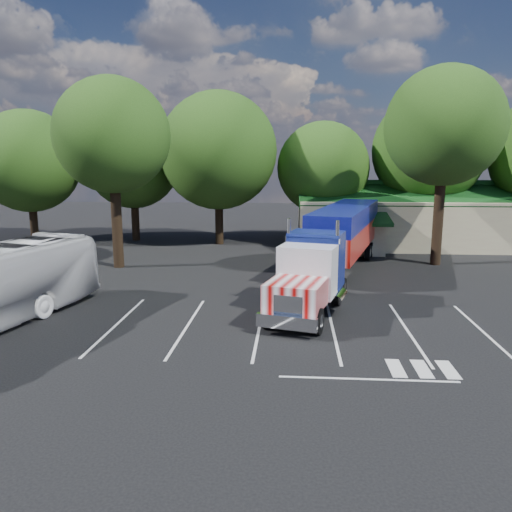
# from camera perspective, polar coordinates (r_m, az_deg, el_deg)

# --- Properties ---
(ground) EXTENTS (120.00, 120.00, 0.00)m
(ground) POSITION_cam_1_polar(r_m,az_deg,el_deg) (27.83, 1.21, -4.17)
(ground) COLOR black
(ground) RESTS_ON ground
(event_hall) EXTENTS (24.20, 14.12, 5.55)m
(event_hall) POSITION_cam_1_polar(r_m,az_deg,el_deg) (46.61, 19.59, 4.05)
(event_hall) COLOR #BEB78D
(event_hall) RESTS_ON ground
(tree_row_a) EXTENTS (9.00, 9.00, 11.68)m
(tree_row_a) POSITION_cam_1_polar(r_m,az_deg,el_deg) (49.25, -24.54, 9.82)
(tree_row_a) COLOR black
(tree_row_a) RESTS_ON ground
(tree_row_b) EXTENTS (8.40, 8.40, 11.35)m
(tree_row_b) POSITION_cam_1_polar(r_m,az_deg,el_deg) (46.91, -13.90, 10.43)
(tree_row_b) COLOR black
(tree_row_b) RESTS_ON ground
(tree_row_c) EXTENTS (10.00, 10.00, 13.05)m
(tree_row_c) POSITION_cam_1_polar(r_m,az_deg,el_deg) (43.53, -4.34, 11.89)
(tree_row_c) COLOR black
(tree_row_c) RESTS_ON ground
(tree_row_d) EXTENTS (8.00, 8.00, 10.60)m
(tree_row_d) POSITION_cam_1_polar(r_m,az_deg,el_deg) (44.43, 7.68, 9.93)
(tree_row_d) COLOR black
(tree_row_d) RESTS_ON ground
(tree_row_e) EXTENTS (9.60, 9.60, 12.90)m
(tree_row_e) POSITION_cam_1_polar(r_m,az_deg,el_deg) (46.34, 19.09, 11.33)
(tree_row_e) COLOR black
(tree_row_e) RESTS_ON ground
(tree_near_left) EXTENTS (7.60, 7.60, 12.65)m
(tree_near_left) POSITION_cam_1_polar(r_m,az_deg,el_deg) (34.97, -16.10, 13.05)
(tree_near_left) COLOR black
(tree_near_left) RESTS_ON ground
(tree_near_right) EXTENTS (8.00, 8.00, 13.50)m
(tree_near_right) POSITION_cam_1_polar(r_m,az_deg,el_deg) (36.84, 20.73, 13.66)
(tree_near_right) COLOR black
(tree_near_right) RESTS_ON ground
(semi_truck) EXTENTS (8.10, 21.14, 4.44)m
(semi_truck) POSITION_cam_1_polar(r_m,az_deg,el_deg) (31.24, 9.41, 2.05)
(semi_truck) COLOR black
(semi_truck) RESTS_ON ground
(woman) EXTENTS (0.68, 0.80, 1.85)m
(woman) POSITION_cam_1_polar(r_m,az_deg,el_deg) (27.17, 4.54, -2.56)
(woman) COLOR black
(woman) RESTS_ON ground
(bicycle) EXTENTS (1.29, 1.84, 0.92)m
(bicycle) POSITION_cam_1_polar(r_m,az_deg,el_deg) (28.66, 4.92, -2.82)
(bicycle) COLOR black
(bicycle) RESTS_ON ground
(silver_sedan) EXTENTS (4.56, 2.11, 1.45)m
(silver_sedan) POSITION_cam_1_polar(r_m,az_deg,el_deg) (42.70, 18.54, 1.53)
(silver_sedan) COLOR #9A9CA1
(silver_sedan) RESTS_ON ground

